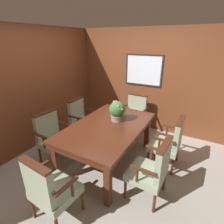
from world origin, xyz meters
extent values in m
plane|color=#A39E93|center=(0.00, 0.00, 0.00)|extent=(14.00, 14.00, 0.00)
cube|color=brown|center=(0.00, 1.83, 1.23)|extent=(7.20, 0.06, 2.45)
cube|color=white|center=(0.15, 1.79, 1.49)|extent=(0.84, 0.01, 0.67)
cube|color=#282623|center=(0.15, 1.78, 1.84)|extent=(0.91, 0.02, 0.04)
cube|color=#282623|center=(0.15, 1.78, 1.14)|extent=(0.91, 0.02, 0.04)
cube|color=#282623|center=(-0.29, 1.78, 1.49)|extent=(0.04, 0.02, 0.67)
cube|color=#282623|center=(0.59, 1.78, 1.49)|extent=(0.03, 0.02, 0.67)
cube|color=brown|center=(-1.56, 0.00, 1.23)|extent=(0.06, 7.20, 2.45)
cube|color=#4C2314|center=(-0.32, -0.76, 0.37)|extent=(0.09, 0.09, 0.73)
cube|color=#4C2314|center=(0.63, -0.76, 0.37)|extent=(0.09, 0.09, 0.73)
cube|color=#4C2314|center=(-0.32, 0.89, 0.37)|extent=(0.09, 0.09, 0.73)
cube|color=#4C2314|center=(0.63, 0.89, 0.37)|extent=(0.09, 0.09, 0.73)
cube|color=#4C2314|center=(0.15, 0.07, 0.69)|extent=(1.10, 1.80, 0.09)
cube|color=#4C2314|center=(0.15, 0.07, 0.75)|extent=(1.16, 1.86, 0.04)
cylinder|color=#472314|center=(-0.53, -0.61, 0.17)|extent=(0.04, 0.04, 0.34)
cylinder|color=#472314|center=(-0.49, -0.16, 0.17)|extent=(0.04, 0.04, 0.34)
cylinder|color=#472314|center=(-0.96, -0.58, 0.17)|extent=(0.04, 0.04, 0.34)
cylinder|color=#472314|center=(-0.92, -0.13, 0.17)|extent=(0.04, 0.04, 0.34)
cube|color=#93A384|center=(-0.72, -0.37, 0.39)|extent=(0.53, 0.55, 0.11)
cube|color=#93A384|center=(-0.93, -0.35, 0.69)|extent=(0.11, 0.48, 0.49)
cube|color=#472314|center=(-0.93, -0.35, 0.95)|extent=(0.12, 0.48, 0.03)
cylinder|color=#472314|center=(-0.71, -0.64, 0.55)|extent=(0.04, 0.04, 0.21)
cube|color=#472314|center=(-0.78, -0.63, 0.66)|extent=(0.35, 0.06, 0.04)
cylinder|color=#472314|center=(-0.67, -0.11, 0.55)|extent=(0.04, 0.04, 0.21)
cube|color=#472314|center=(-0.74, -0.10, 0.66)|extent=(0.35, 0.06, 0.04)
cylinder|color=#472314|center=(0.82, -0.09, 0.17)|extent=(0.04, 0.04, 0.34)
cylinder|color=#472314|center=(0.80, -0.55, 0.17)|extent=(0.04, 0.04, 0.34)
cylinder|color=#472314|center=(1.25, -0.11, 0.17)|extent=(0.04, 0.04, 0.34)
cylinder|color=#472314|center=(1.23, -0.57, 0.17)|extent=(0.04, 0.04, 0.34)
cube|color=#93A384|center=(1.02, -0.33, 0.39)|extent=(0.52, 0.54, 0.11)
cube|color=#93A384|center=(1.23, -0.34, 0.69)|extent=(0.10, 0.48, 0.49)
cube|color=#472314|center=(1.23, -0.34, 0.95)|extent=(0.11, 0.48, 0.03)
cylinder|color=#472314|center=(1.00, -0.06, 0.55)|extent=(0.04, 0.04, 0.21)
cube|color=#472314|center=(1.07, -0.07, 0.66)|extent=(0.35, 0.05, 0.04)
cylinder|color=#472314|center=(0.97, -0.59, 0.55)|extent=(0.04, 0.04, 0.21)
cube|color=#472314|center=(1.05, -0.60, 0.66)|extent=(0.35, 0.05, 0.04)
cylinder|color=#472314|center=(-0.50, 0.29, 0.17)|extent=(0.04, 0.04, 0.34)
cylinder|color=#472314|center=(-0.52, 0.75, 0.17)|extent=(0.04, 0.04, 0.34)
cylinder|color=#472314|center=(-0.94, 0.28, 0.17)|extent=(0.04, 0.04, 0.34)
cylinder|color=#472314|center=(-0.95, 0.73, 0.17)|extent=(0.04, 0.04, 0.34)
cube|color=#93A384|center=(-0.73, 0.51, 0.39)|extent=(0.51, 0.53, 0.11)
cube|color=#93A384|center=(-0.94, 0.50, 0.69)|extent=(0.10, 0.48, 0.49)
cube|color=#472314|center=(-0.94, 0.50, 0.95)|extent=(0.11, 0.48, 0.03)
cylinder|color=#472314|center=(-0.68, 0.25, 0.55)|extent=(0.04, 0.04, 0.21)
cube|color=#472314|center=(-0.76, 0.24, 0.66)|extent=(0.35, 0.05, 0.04)
cylinder|color=#472314|center=(-0.70, 0.78, 0.55)|extent=(0.04, 0.04, 0.21)
cube|color=#472314|center=(-0.78, 0.78, 0.66)|extent=(0.35, 0.05, 0.04)
cylinder|color=#472314|center=(0.86, 0.74, 0.17)|extent=(0.04, 0.04, 0.34)
cylinder|color=#472314|center=(0.86, 0.28, 0.17)|extent=(0.04, 0.04, 0.34)
cylinder|color=#472314|center=(1.30, 0.73, 0.17)|extent=(0.04, 0.04, 0.34)
cylinder|color=#472314|center=(1.29, 0.28, 0.17)|extent=(0.04, 0.04, 0.34)
cube|color=#93A384|center=(1.08, 0.51, 0.39)|extent=(0.50, 0.52, 0.11)
cube|color=#93A384|center=(1.29, 0.50, 0.69)|extent=(0.09, 0.48, 0.49)
cube|color=#472314|center=(1.29, 0.50, 0.95)|extent=(0.09, 0.48, 0.03)
cylinder|color=#472314|center=(1.04, 0.77, 0.55)|extent=(0.04, 0.04, 0.21)
cube|color=#472314|center=(1.12, 0.77, 0.66)|extent=(0.35, 0.04, 0.04)
cylinder|color=#472314|center=(1.04, 0.24, 0.55)|extent=(0.04, 0.04, 0.21)
cube|color=#472314|center=(1.11, 0.24, 0.66)|extent=(0.35, 0.04, 0.04)
cylinder|color=#472314|center=(0.37, -1.00, 0.17)|extent=(0.04, 0.04, 0.34)
cylinder|color=#472314|center=(-0.09, -0.97, 0.17)|extent=(0.04, 0.04, 0.34)
cylinder|color=#472314|center=(-0.12, -1.40, 0.17)|extent=(0.04, 0.04, 0.34)
cube|color=#93A384|center=(0.12, -1.20, 0.39)|extent=(0.55, 0.53, 0.11)
cube|color=#93A384|center=(0.11, -1.41, 0.69)|extent=(0.48, 0.11, 0.49)
cube|color=#472314|center=(0.11, -1.41, 0.95)|extent=(0.48, 0.12, 0.03)
cylinder|color=#472314|center=(0.39, -1.18, 0.55)|extent=(0.04, 0.04, 0.21)
cube|color=#472314|center=(0.39, -1.26, 0.66)|extent=(0.06, 0.35, 0.04)
cylinder|color=#472314|center=(-0.14, -1.14, 0.55)|extent=(0.04, 0.04, 0.21)
cube|color=#472314|center=(-0.15, -1.22, 0.66)|extent=(0.06, 0.35, 0.04)
cylinder|color=#472314|center=(-0.11, 1.10, 0.17)|extent=(0.04, 0.04, 0.34)
cylinder|color=#472314|center=(0.34, 1.08, 0.17)|extent=(0.04, 0.04, 0.34)
cylinder|color=#472314|center=(-0.09, 1.54, 0.17)|extent=(0.04, 0.04, 0.34)
cylinder|color=#472314|center=(0.37, 1.51, 0.17)|extent=(0.04, 0.04, 0.34)
cube|color=#93A384|center=(0.13, 1.31, 0.39)|extent=(0.54, 0.52, 0.11)
cube|color=#93A384|center=(0.14, 1.51, 0.69)|extent=(0.48, 0.11, 0.49)
cube|color=#472314|center=(0.14, 1.51, 0.95)|extent=(0.48, 0.12, 0.03)
cylinder|color=#472314|center=(-0.14, 1.29, 0.55)|extent=(0.04, 0.04, 0.21)
cube|color=#472314|center=(-0.13, 1.36, 0.66)|extent=(0.06, 0.35, 0.04)
cylinder|color=#472314|center=(0.39, 1.25, 0.55)|extent=(0.04, 0.04, 0.21)
cube|color=#472314|center=(0.40, 1.33, 0.66)|extent=(0.06, 0.35, 0.04)
cylinder|color=gray|center=(0.20, 0.33, 0.83)|extent=(0.22, 0.22, 0.11)
cylinder|color=gray|center=(0.20, 0.33, 0.87)|extent=(0.24, 0.24, 0.02)
sphere|color=#387033|center=(0.20, 0.33, 1.00)|extent=(0.30, 0.30, 0.30)
sphere|color=#F2766D|center=(0.08, 0.40, 1.03)|extent=(0.04, 0.04, 0.04)
sphere|color=#F9757F|center=(0.32, 0.27, 1.04)|extent=(0.04, 0.04, 0.04)
sphere|color=#DF827D|center=(0.06, 0.32, 1.00)|extent=(0.05, 0.05, 0.05)
sphere|color=#E6726E|center=(0.14, 0.32, 1.13)|extent=(0.06, 0.06, 0.06)
sphere|color=#EE7B74|center=(0.16, 0.35, 1.14)|extent=(0.04, 0.04, 0.04)
sphere|color=#E86779|center=(0.26, 0.24, 1.10)|extent=(0.04, 0.04, 0.04)
sphere|color=#F7666B|center=(0.07, 0.35, 1.04)|extent=(0.04, 0.04, 0.04)
camera|label=1|loc=(1.55, -2.31, 2.18)|focal=28.00mm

